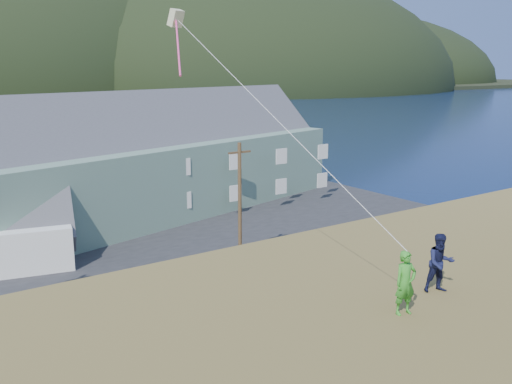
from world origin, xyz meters
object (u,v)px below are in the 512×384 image
lodge (155,157)px  shed_white (13,233)px  kite_flyer_green (405,283)px  kite_flyer_navy (440,263)px

lodge → shed_white: (-13.90, -7.90, -2.73)m
lodge → kite_flyer_green: bearing=-120.8°
lodge → kite_flyer_green: size_ratio=25.10×
lodge → kite_flyer_navy: size_ratio=24.91×
lodge → kite_flyer_green: 39.51m
shed_white → kite_flyer_green: 30.52m
shed_white → kite_flyer_navy: size_ratio=5.43×
shed_white → kite_flyer_navy: 30.34m
shed_white → kite_flyer_navy: (4.49, -29.47, 5.66)m
kite_flyer_green → shed_white: bearing=106.8°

